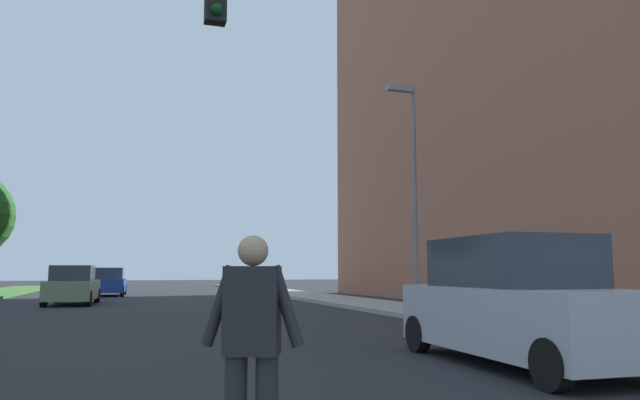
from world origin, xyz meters
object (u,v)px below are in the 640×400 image
(sedan_midblock, at_px, (73,286))
(street_lamp_right, at_px, (412,176))
(suv_crossing, at_px, (518,304))
(sedan_distant, at_px, (109,283))
(pedestrian_performer, at_px, (252,343))

(sedan_midblock, bearing_deg, street_lamp_right, -42.23)
(street_lamp_right, xyz_separation_m, sedan_midblock, (-11.15, 10.12, -3.82))
(suv_crossing, height_order, sedan_midblock, suv_crossing)
(sedan_midblock, xyz_separation_m, sedan_distant, (1.24, 9.32, -0.02))
(street_lamp_right, distance_m, sedan_distant, 22.16)
(street_lamp_right, bearing_deg, sedan_distant, 117.01)
(pedestrian_performer, bearing_deg, sedan_midblock, 97.34)
(pedestrian_performer, xyz_separation_m, suv_crossing, (4.96, 3.78, -0.00))
(pedestrian_performer, xyz_separation_m, sedan_midblock, (-3.05, 23.68, -0.16))
(street_lamp_right, relative_size, pedestrian_performer, 4.44)
(suv_crossing, bearing_deg, sedan_distant, 103.05)
(sedan_midblock, height_order, sedan_distant, sedan_midblock)
(sedan_distant, bearing_deg, sedan_midblock, -97.56)
(street_lamp_right, bearing_deg, sedan_midblock, 137.77)
(sedan_midblock, bearing_deg, suv_crossing, -68.07)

